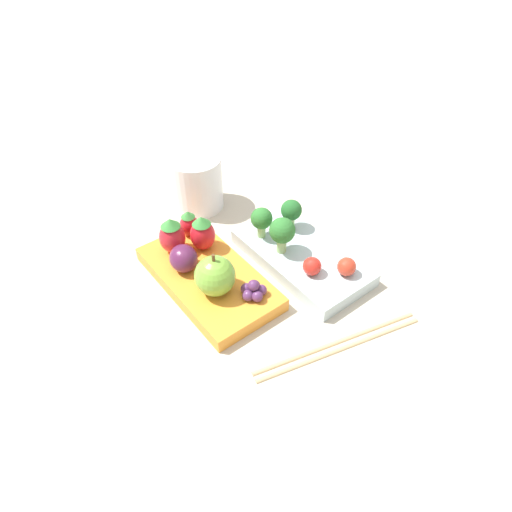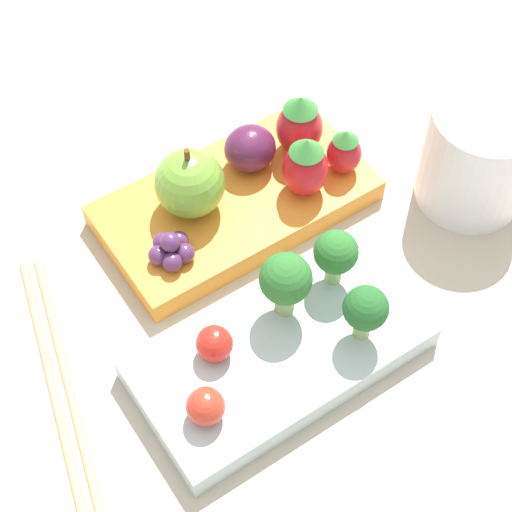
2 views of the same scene
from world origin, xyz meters
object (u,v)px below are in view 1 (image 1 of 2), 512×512
broccoli_floret_2 (283,232)px  drinking_cup (196,182)px  bento_box_fruit (208,278)px  cherry_tomato_1 (312,266)px  broccoli_floret_1 (262,219)px  plum (184,258)px  broccoli_floret_0 (291,211)px  grape_cluster (253,290)px  chopsticks_pair (339,344)px  strawberry_1 (202,233)px  cherry_tomato_0 (347,267)px  apple (215,276)px  bento_box_savoury (301,257)px  strawberry_2 (189,224)px  strawberry_0 (172,236)px

broccoli_floret_2 → drinking_cup: (-0.18, -0.05, -0.01)m
bento_box_fruit → cherry_tomato_1: bearing=60.8°
broccoli_floret_1 → plum: (0.01, -0.12, -0.01)m
plum → drinking_cup: (-0.14, 0.08, 0.01)m
broccoli_floret_2 → drinking_cup: 0.18m
bento_box_fruit → broccoli_floret_0: 0.15m
broccoli_floret_1 → grape_cluster: (0.09, -0.06, -0.02)m
broccoli_floret_1 → plum: 0.12m
broccoli_floret_1 → chopsticks_pair: 0.20m
strawberry_1 → plum: strawberry_1 is taller
grape_cluster → cherry_tomato_1: bearing=88.3°
broccoli_floret_1 → cherry_tomato_1: size_ratio=1.91×
cherry_tomato_0 → grape_cluster: size_ratio=0.75×
broccoli_floret_2 → apple: (0.02, -0.11, -0.01)m
broccoli_floret_0 → broccoli_floret_1: same height
bento_box_savoury → apple: bearing=-86.4°
strawberry_2 → cherry_tomato_0: bearing=40.3°
broccoli_floret_1 → strawberry_2: (-0.05, -0.08, -0.01)m
broccoli_floret_2 → strawberry_2: size_ratio=1.34×
bento_box_savoury → drinking_cup: size_ratio=2.42×
apple → grape_cluster: size_ratio=1.82×
strawberry_1 → chopsticks_pair: bearing=19.3°
broccoli_floret_0 → plum: size_ratio=1.16×
strawberry_0 → broccoli_floret_1: bearing=75.0°
strawberry_0 → grape_cluster: strawberry_0 is taller
broccoli_floret_0 → broccoli_floret_2: size_ratio=0.85×
strawberry_0 → plum: (0.04, -0.00, -0.01)m
strawberry_0 → cherry_tomato_1: bearing=47.4°
broccoli_floret_1 → strawberry_0: 0.12m
plum → drinking_cup: size_ratio=0.46×
broccoli_floret_2 → strawberry_2: bearing=-135.1°
strawberry_1 → strawberry_2: 0.04m
cherry_tomato_0 → strawberry_1: bearing=-134.4°
broccoli_floret_1 → apple: bearing=-57.5°
strawberry_2 → broccoli_floret_2: bearing=44.9°
cherry_tomato_0 → grape_cluster: cherry_tomato_0 is taller
strawberry_2 → plum: bearing=-28.1°
broccoli_floret_2 → grape_cluster: bearing=-54.1°
cherry_tomato_1 → plum: (-0.09, -0.14, 0.00)m
apple → chopsticks_pair: size_ratio=0.28×
plum → chopsticks_pair: bearing=31.2°
broccoli_floret_0 → cherry_tomato_0: (0.11, 0.01, -0.02)m
strawberry_1 → drinking_cup: (-0.12, 0.04, -0.00)m
broccoli_floret_2 → strawberry_1: broccoli_floret_2 is taller
broccoli_floret_0 → drinking_cup: (-0.14, -0.08, -0.01)m
strawberry_2 → grape_cluster: size_ratio=1.22×
chopsticks_pair → strawberry_2: bearing=-162.1°
broccoli_floret_1 → drinking_cup: size_ratio=0.54×
bento_box_fruit → cherry_tomato_1: size_ratio=8.88×
cherry_tomato_1 → drinking_cup: (-0.23, -0.06, 0.01)m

